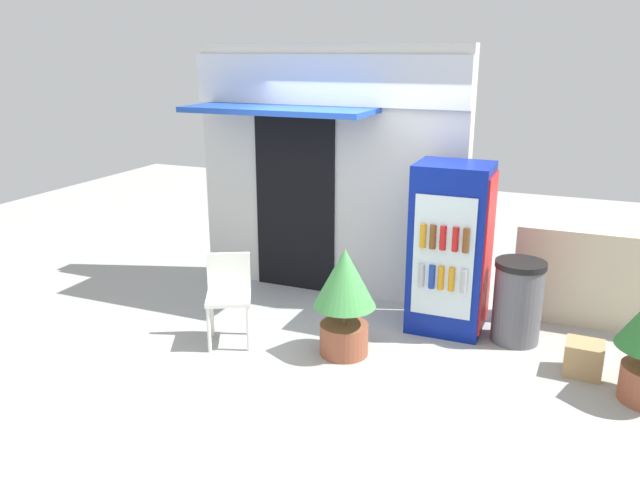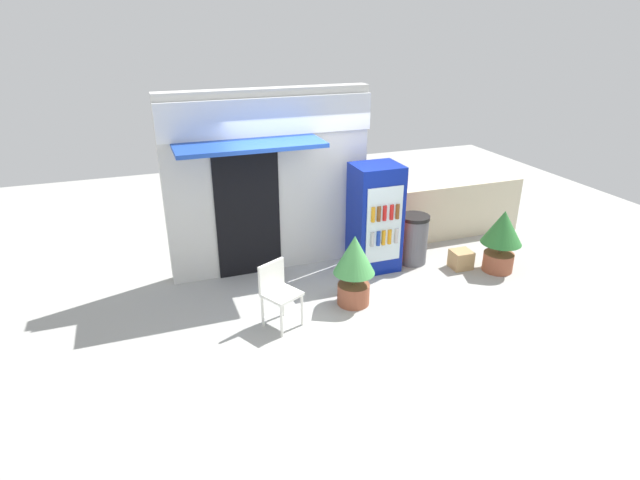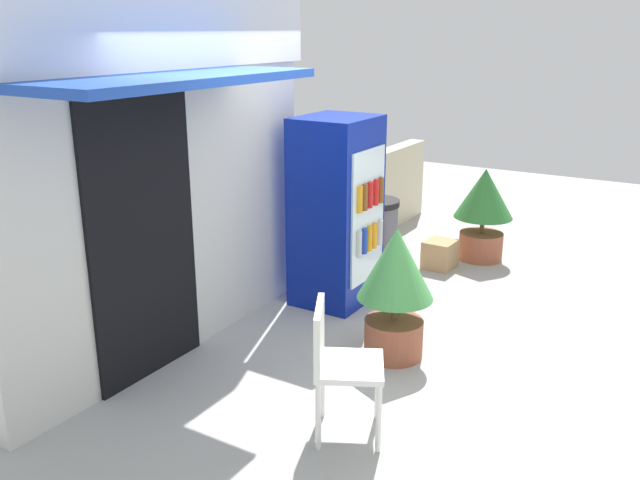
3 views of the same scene
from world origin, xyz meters
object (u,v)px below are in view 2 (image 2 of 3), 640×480
drink_cooler (376,218)px  plastic_chair (278,289)px  potted_plant_near_shop (354,265)px  cardboard_box (461,259)px  potted_plant_curbside (502,236)px  trash_bin (413,239)px

drink_cooler → plastic_chair: bearing=-150.1°
plastic_chair → potted_plant_near_shop: 1.19m
drink_cooler → cardboard_box: drink_cooler is taller
potted_plant_curbside → plastic_chair: bearing=-175.2°
drink_cooler → trash_bin: 0.84m
potted_plant_near_shop → trash_bin: potted_plant_near_shop is taller
plastic_chair → potted_plant_near_shop: (1.17, 0.15, 0.09)m
plastic_chair → cardboard_box: bearing=10.5°
plastic_chair → trash_bin: plastic_chair is taller
trash_bin → cardboard_box: size_ratio=2.57×
drink_cooler → plastic_chair: size_ratio=1.98×
potted_plant_near_shop → potted_plant_curbside: size_ratio=1.02×
potted_plant_near_shop → plastic_chair: bearing=-172.6°
plastic_chair → potted_plant_curbside: (3.84, 0.33, 0.09)m
cardboard_box → potted_plant_curbside: bearing=-28.9°
potted_plant_near_shop → trash_bin: 1.78m
plastic_chair → potted_plant_curbside: bearing=4.8°
trash_bin → cardboard_box: (0.65, -0.48, -0.27)m
plastic_chair → trash_bin: (2.67, 1.09, -0.11)m
drink_cooler → plastic_chair: 2.29m
potted_plant_curbside → trash_bin: bearing=146.9°
potted_plant_curbside → cardboard_box: 0.76m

